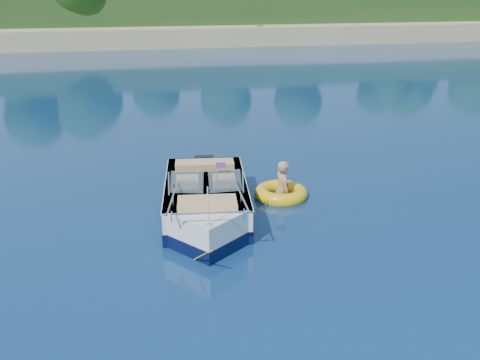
{
  "coord_description": "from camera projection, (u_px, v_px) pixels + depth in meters",
  "views": [
    {
      "loc": [
        -3.5,
        -9.06,
        5.17
      ],
      "look_at": [
        -1.23,
        2.17,
        0.85
      ],
      "focal_mm": 40.0,
      "sensor_mm": 36.0,
      "label": 1
    }
  ],
  "objects": [
    {
      "name": "boy",
      "position": [
        281.0,
        197.0,
        13.5
      ],
      "size": [
        0.53,
        0.9,
        1.66
      ],
      "primitive_type": "imported",
      "rotation": [
        0.0,
        -0.17,
        1.76
      ],
      "color": "tan",
      "rests_on": "ground"
    },
    {
      "name": "motorboat",
      "position": [
        206.0,
        204.0,
        12.21
      ],
      "size": [
        2.28,
        5.27,
        1.76
      ],
      "rotation": [
        0.0,
        0.0,
        -0.12
      ],
      "color": "silver",
      "rests_on": "ground"
    },
    {
      "name": "tow_tube",
      "position": [
        281.0,
        193.0,
        13.49
      ],
      "size": [
        1.37,
        1.37,
        0.36
      ],
      "rotation": [
        0.0,
        0.0,
        0.02
      ],
      "color": "yellow",
      "rests_on": "ground"
    },
    {
      "name": "shoreline",
      "position": [
        155.0,
        14.0,
        68.92
      ],
      "size": [
        170.0,
        59.0,
        6.0
      ],
      "color": "tan",
      "rests_on": "ground"
    },
    {
      "name": "ground",
      "position": [
        321.0,
        252.0,
        10.78
      ],
      "size": [
        160.0,
        160.0,
        0.0
      ],
      "primitive_type": "plane",
      "color": "#09203F",
      "rests_on": "ground"
    }
  ]
}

